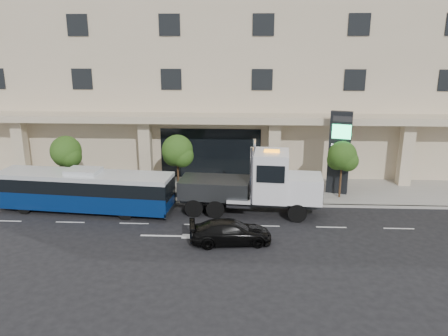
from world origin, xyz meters
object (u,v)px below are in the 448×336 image
at_px(black_sedan, 231,232).
at_px(tow_truck, 257,185).
at_px(city_bus, 85,190).
at_px(signage_pylon, 339,152).

bearing_deg(black_sedan, tow_truck, -25.81).
relative_size(city_bus, signage_pylon, 1.95).
distance_m(black_sedan, signage_pylon, 11.57).
distance_m(city_bus, signage_pylon, 17.67).
bearing_deg(tow_truck, city_bus, -174.04).
bearing_deg(city_bus, black_sedan, -18.31).
bearing_deg(black_sedan, signage_pylon, -48.66).
bearing_deg(signage_pylon, tow_truck, -129.19).
xyz_separation_m(tow_truck, black_sedan, (-1.51, -4.49, -1.27)).
bearing_deg(tow_truck, black_sedan, -103.62).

